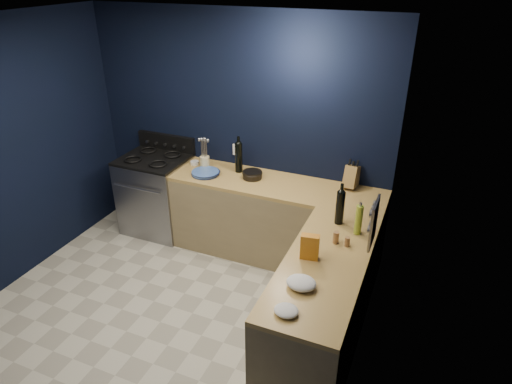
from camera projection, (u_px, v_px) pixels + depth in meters
The scene contains 27 objects.
floor at pixel (160, 323), 4.17m from camera, with size 3.50×3.50×0.02m, color beige.
ceiling at pixel (122, 26), 2.97m from camera, with size 3.50×3.50×0.02m, color silver.
wall_back at pixel (237, 131), 5.01m from camera, with size 3.50×0.02×2.60m, color black.
wall_right at pixel (366, 248), 2.97m from camera, with size 0.02×3.50×2.60m, color black.
cab_back at pixel (275, 222), 4.94m from camera, with size 2.30×0.63×0.86m, color #8F7C55.
top_back at pixel (276, 185), 4.73m from camera, with size 2.30×0.63×0.04m, color olive.
cab_right at pixel (321, 308), 3.71m from camera, with size 0.63×1.67×0.86m, color #8F7C55.
top_right at pixel (325, 264), 3.50m from camera, with size 0.63×1.67×0.04m, color olive.
gas_range at pixel (157, 195), 5.44m from camera, with size 0.76×0.66×0.92m, color gray.
oven_door at pixel (142, 208), 5.19m from camera, with size 0.59×0.02×0.42m, color black.
cooktop at pixel (153, 159), 5.22m from camera, with size 0.76×0.66×0.03m, color black.
backguard at pixel (167, 142), 5.42m from camera, with size 0.76×0.06×0.20m, color black.
spice_panel at pixel (374, 223), 3.48m from camera, with size 0.02×0.28×0.38m, color gray.
wall_outlet at pixel (237, 150), 5.09m from camera, with size 0.09×0.02×0.13m, color white.
plate_stack at pixel (205, 173), 4.92m from camera, with size 0.30×0.30×0.04m, color #315F9B.
ramekin at pixel (195, 163), 5.17m from camera, with size 0.10×0.10×0.04m, color white.
utensil_crock at pixel (205, 162), 5.06m from camera, with size 0.11×0.11×0.14m, color beige.
wine_bottle_back at pixel (239, 158), 4.92m from camera, with size 0.08×0.08×0.33m, color black.
lemon_basket at pixel (252, 175), 4.83m from camera, with size 0.21×0.21×0.08m, color black.
knife_block at pixel (352, 176), 4.62m from camera, with size 0.13×0.21×0.23m, color olive.
wine_bottle_right at pixel (340, 208), 3.95m from camera, with size 0.08×0.08×0.31m, color black.
oil_bottle at pixel (359, 220), 3.80m from camera, with size 0.06×0.06×0.27m, color #91A928.
spice_jar_near at pixel (336, 237), 3.71m from camera, with size 0.05×0.05×0.11m, color olive.
spice_jar_far at pixel (347, 242), 3.67m from camera, with size 0.04×0.04×0.08m, color olive.
crouton_bag at pixel (310, 247), 3.49m from camera, with size 0.14×0.07×0.21m, color #AF251E.
towel_front at pixel (301, 283), 3.21m from camera, with size 0.22×0.19×0.08m, color white.
towel_end at pixel (286, 310), 2.97m from camera, with size 0.17×0.15×0.05m, color white.
Camera 1 is at (2.04, -2.55, 2.99)m, focal length 31.38 mm.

